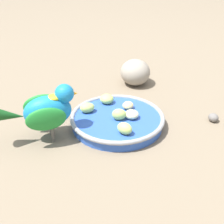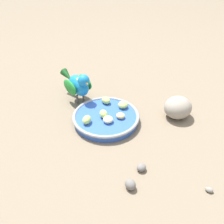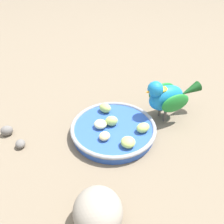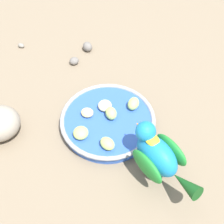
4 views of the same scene
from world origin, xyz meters
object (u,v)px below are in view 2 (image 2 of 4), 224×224
Objects in this scene: apple_piece_2 at (121,116)px; apple_piece_4 at (87,120)px; pebble_0 at (130,184)px; pebble_2 at (141,168)px; feeding_bowl at (106,118)px; apple_piece_0 at (108,120)px; apple_piece_1 at (103,114)px; apple_piece_3 at (123,105)px; rock_large at (178,107)px; pebble_1 at (209,190)px; apple_piece_5 at (106,100)px; parrot at (78,84)px.

apple_piece_4 is at bearing 80.81° from apple_piece_2.
pebble_0 reaches higher than pebble_2.
feeding_bowl is 0.05m from apple_piece_2.
apple_piece_0 is 0.03m from apple_piece_1.
apple_piece_3 is (0.05, -0.03, 0.00)m from apple_piece_2.
apple_piece_0 reaches higher than pebble_0.
rock_large reaches higher than pebble_1.
pebble_1 is at bearing -164.65° from apple_piece_2.
feeding_bowl is 0.08m from apple_piece_3.
apple_piece_3 is 0.14m from apple_piece_4.
rock_large is (-0.14, -0.21, 0.00)m from apple_piece_5.
apple_piece_2 is 0.81× the size of apple_piece_5.
rock_large reaches higher than pebble_2.
apple_piece_1 is 0.06m from apple_piece_4.
apple_piece_0 is 0.93× the size of apple_piece_5.
apple_piece_0 is 1.09× the size of pebble_0.
apple_piece_1 is 0.25m from rock_large.
rock_large reaches higher than pebble_0.
apple_piece_0 is 0.19× the size of parrot.
apple_piece_4 is 1.81× the size of pebble_1.
apple_piece_4 is at bearing 99.17° from feeding_bowl.
pebble_0 is at bearing 170.80° from apple_piece_0.
apple_piece_3 is at bearing -32.56° from apple_piece_2.
rock_large reaches higher than apple_piece_5.
apple_piece_2 is (0.00, -0.05, -0.00)m from apple_piece_0.
parrot is at bearing 11.80° from apple_piece_0.
apple_piece_3 is 1.14× the size of pebble_0.
parrot is 1.89× the size of rock_large.
pebble_0 is (-0.27, 0.04, -0.00)m from feeding_bowl.
parrot is at bearing 51.23° from rock_large.
parrot reaches higher than pebble_2.
rock_large is (-0.04, -0.19, 0.01)m from apple_piece_2.
apple_piece_5 is at bearing -50.26° from apple_piece_4.
rock_large is (-0.04, -0.24, 0.00)m from apple_piece_0.
apple_piece_5 reaches higher than apple_piece_2.
apple_piece_3 is 0.99× the size of apple_piece_4.
apple_piece_3 is 0.07m from apple_piece_5.
apple_piece_0 reaches higher than pebble_2.
apple_piece_5 reaches higher than feeding_bowl.
apple_piece_3 is 1.78× the size of pebble_1.
apple_piece_2 is at bearing 147.44° from apple_piece_3.
pebble_2 is (-0.20, -0.01, -0.02)m from apple_piece_0.
parrot is at bearing 12.51° from apple_piece_1.
apple_piece_1 reaches higher than apple_piece_5.
apple_piece_5 is 0.20× the size of parrot.
apple_piece_2 is at bearing 15.35° from pebble_1.
feeding_bowl is 0.07m from apple_piece_4.
parrot reaches higher than pebble_0.
rock_large is (-0.22, -0.28, -0.03)m from parrot.
apple_piece_5 is (0.10, 0.01, 0.00)m from apple_piece_2.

